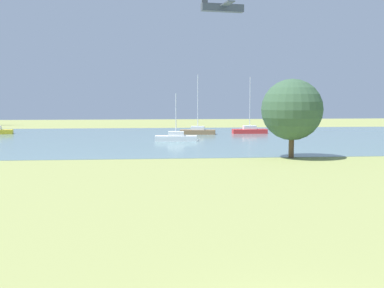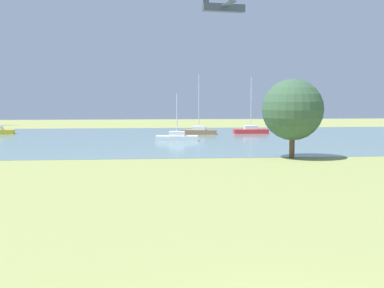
# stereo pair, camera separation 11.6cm
# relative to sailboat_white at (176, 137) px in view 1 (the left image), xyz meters

# --- Properties ---
(ground_plane) EXTENTS (160.00, 160.00, 0.00)m
(ground_plane) POSITION_rel_sailboat_white_xyz_m (0.03, -24.00, -0.45)
(ground_plane) COLOR #8C9351
(water_surface) EXTENTS (140.00, 40.00, 0.02)m
(water_surface) POSITION_rel_sailboat_white_xyz_m (0.03, 4.00, -0.44)
(water_surface) COLOR slate
(water_surface) RESTS_ON ground
(sailboat_white) EXTENTS (4.91, 1.91, 5.45)m
(sailboat_white) POSITION_rel_sailboat_white_xyz_m (0.00, 0.00, 0.00)
(sailboat_white) COLOR white
(sailboat_white) RESTS_ON water_surface
(sailboat_brown) EXTENTS (4.99, 2.31, 8.09)m
(sailboat_brown) POSITION_rel_sailboat_white_xyz_m (3.55, 9.90, 0.03)
(sailboat_brown) COLOR brown
(sailboat_brown) RESTS_ON water_surface
(sailboat_red) EXTENTS (4.81, 1.52, 7.86)m
(sailboat_red) POSITION_rel_sailboat_white_xyz_m (10.93, 10.68, 0.03)
(sailboat_red) COLOR red
(sailboat_red) RESTS_ON water_surface
(tree_west_near) EXTENTS (5.07, 5.07, 6.55)m
(tree_west_near) POSITION_rel_sailboat_white_xyz_m (8.65, -16.31, 3.56)
(tree_west_near) COLOR brown
(tree_west_near) RESTS_ON ground
(light_aircraft) EXTENTS (6.49, 8.47, 2.10)m
(light_aircraft) POSITION_rel_sailboat_white_xyz_m (7.85, 16.55, 17.81)
(light_aircraft) COLOR #4C5156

